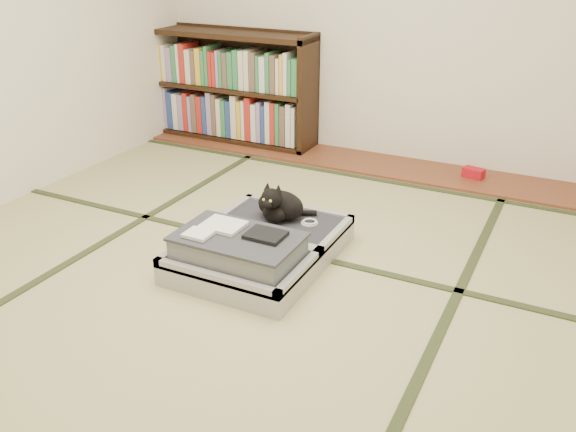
% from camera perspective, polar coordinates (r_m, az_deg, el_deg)
% --- Properties ---
extents(floor, '(4.50, 4.50, 0.00)m').
position_cam_1_polar(floor, '(3.21, -3.63, -6.23)').
color(floor, tan).
rests_on(floor, ground).
extents(wood_strip, '(4.00, 0.50, 0.02)m').
position_cam_1_polar(wood_strip, '(4.87, 8.25, 4.81)').
color(wood_strip, brown).
rests_on(wood_strip, ground).
extents(red_item, '(0.17, 0.12, 0.07)m').
position_cam_1_polar(red_item, '(4.72, 16.96, 3.89)').
color(red_item, '#AF0E1A').
rests_on(red_item, wood_strip).
extents(tatami_borders, '(4.00, 4.50, 0.01)m').
position_cam_1_polar(tatami_borders, '(3.59, 0.32, -2.56)').
color(tatami_borders, '#2D381E').
rests_on(tatami_borders, ground).
extents(bookcase, '(1.50, 0.34, 0.96)m').
position_cam_1_polar(bookcase, '(5.36, -5.32, 11.72)').
color(bookcase, black).
rests_on(bookcase, wood_strip).
extents(suitcase, '(0.73, 0.97, 0.29)m').
position_cam_1_polar(suitcase, '(3.33, -2.90, -2.99)').
color(suitcase, '#9E9EA2').
rests_on(suitcase, floor).
extents(cat, '(0.32, 0.32, 0.26)m').
position_cam_1_polar(cat, '(3.51, -0.87, 1.01)').
color(cat, black).
rests_on(cat, suitcase).
extents(cable_coil, '(0.10, 0.10, 0.02)m').
position_cam_1_polar(cable_coil, '(3.51, 2.03, -0.60)').
color(cable_coil, white).
rests_on(cable_coil, suitcase).
extents(hanger, '(0.40, 0.27, 0.01)m').
position_cam_1_polar(hanger, '(3.74, -0.48, -1.34)').
color(hanger, black).
rests_on(hanger, floor).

